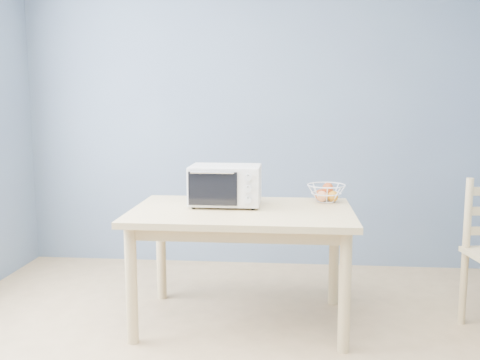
{
  "coord_description": "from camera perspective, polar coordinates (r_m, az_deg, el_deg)",
  "views": [
    {
      "loc": [
        0.3,
        -2.36,
        1.43
      ],
      "look_at": [
        -0.01,
        1.0,
        0.93
      ],
      "focal_mm": 40.0,
      "sensor_mm": 36.0,
      "label": 1
    }
  ],
  "objects": [
    {
      "name": "toaster_oven",
      "position": [
        3.48,
        -1.86,
        -0.5
      ],
      "size": [
        0.46,
        0.34,
        0.27
      ],
      "rotation": [
        0.0,
        0.0,
        -0.01
      ],
      "color": "beige",
      "rests_on": "dining_table"
    },
    {
      "name": "room",
      "position": [
        2.38,
        -1.97,
        5.27
      ],
      "size": [
        4.01,
        4.51,
        2.61
      ],
      "color": "tan",
      "rests_on": "ground"
    },
    {
      "name": "dining_table",
      "position": [
        3.42,
        0.19,
        -4.79
      ],
      "size": [
        1.4,
        0.9,
        0.75
      ],
      "color": "#D3BC7E",
      "rests_on": "ground"
    },
    {
      "name": "fruit_basket",
      "position": [
        3.67,
        9.17,
        -1.35
      ],
      "size": [
        0.26,
        0.26,
        0.13
      ],
      "rotation": [
        0.0,
        0.0,
        -0.01
      ],
      "color": "white",
      "rests_on": "dining_table"
    }
  ]
}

